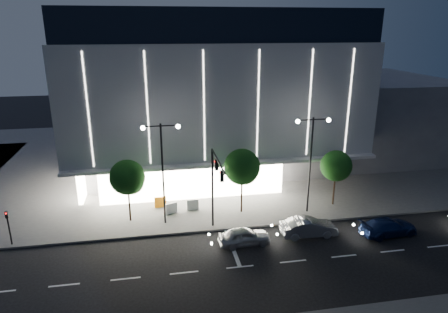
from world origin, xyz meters
name	(u,v)px	position (x,y,z in m)	size (l,w,h in m)	color
ground	(209,258)	(0.00, 0.00, 0.00)	(160.00, 160.00, 0.00)	black
sidewalk_museum	(221,156)	(5.00, 24.00, 0.07)	(70.00, 40.00, 0.15)	#474747
museum	(207,89)	(2.98, 22.31, 9.27)	(30.00, 25.80, 18.00)	#4C4C51
annex_building	(371,113)	(26.00, 24.00, 5.00)	(16.00, 20.00, 10.00)	#4C4C51
traffic_mast	(215,178)	(1.00, 3.34, 5.03)	(0.33, 5.89, 7.07)	black
street_lamp_west	(162,159)	(-3.00, 6.00, 5.96)	(3.16, 0.36, 9.00)	black
street_lamp_east	(311,151)	(10.00, 6.00, 5.96)	(3.16, 0.36, 9.00)	black
ped_signal_far	(8,224)	(-15.00, 4.50, 1.89)	(0.22, 0.24, 3.00)	black
tree_left	(128,179)	(-5.97, 7.02, 4.03)	(3.02, 3.02, 5.72)	black
tree_mid	(242,169)	(4.03, 7.02, 4.33)	(3.25, 3.25, 6.15)	black
tree_right	(336,167)	(13.03, 7.02, 3.88)	(2.91, 2.91, 5.51)	black
car_lead	(244,236)	(3.00, 1.49, 0.71)	(1.67, 4.14, 1.41)	#96989D
car_second	(309,227)	(8.50, 1.90, 0.76)	(1.61, 4.63, 1.52)	#94969B
car_third	(388,227)	(15.04, 0.92, 0.71)	(1.98, 4.88, 1.42)	navy
barrier_a	(160,202)	(-3.32, 9.29, 0.65)	(1.10, 0.25, 1.00)	orange
barrier_b	(171,208)	(-2.38, 7.78, 0.65)	(1.10, 0.25, 1.00)	white
barrier_d	(193,204)	(-0.37, 8.22, 0.65)	(1.10, 0.25, 1.00)	silver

